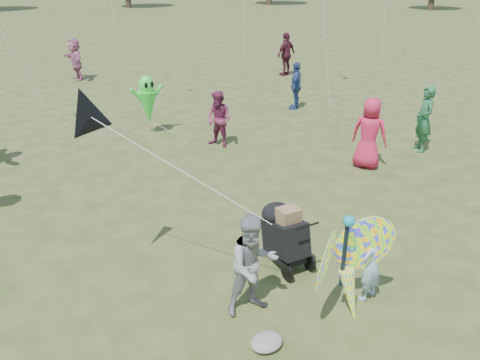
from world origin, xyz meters
name	(u,v)px	position (x,y,z in m)	size (l,w,h in m)	color
ground	(302,268)	(0.00, 0.00, 0.00)	(160.00, 160.00, 0.00)	#51592B
child_girl	(371,265)	(0.30, -1.13, 0.59)	(0.43, 0.28, 1.19)	#A0BFE3
adult_man	(253,265)	(-1.27, -0.35, 0.77)	(0.75, 0.59, 1.55)	gray
grey_bag	(267,342)	(-1.56, -1.04, 0.07)	(0.46, 0.37, 0.14)	gray
crowd_a	(369,133)	(4.20, 2.31, 0.87)	(0.85, 0.56, 1.75)	#D02146
crowd_c	(296,86)	(6.17, 7.24, 0.80)	(0.94, 0.39, 1.61)	#2E4880
crowd_e	(219,119)	(1.99, 5.62, 0.77)	(0.75, 0.58, 1.54)	#78284B
crowd_f	(424,119)	(6.24, 2.23, 0.88)	(0.64, 0.42, 1.76)	#256439
crowd_h	(286,54)	(9.39, 11.58, 0.94)	(1.10, 0.46, 1.88)	#4E1A27
crowd_j	(76,59)	(1.40, 16.11, 0.88)	(1.64, 0.52, 1.76)	#B26686
jogging_stroller	(284,232)	(-0.17, 0.29, 0.61)	(0.57, 1.08, 1.09)	black
butterfly_kite	(347,266)	(-0.25, -1.15, 0.81)	(1.74, 0.75, 1.79)	#FF2834
delta_kite_rig	(92,118)	(-2.61, 1.69, 2.63)	(2.21, 2.28, 1.81)	black
alien_kite	(148,102)	(0.87, 7.68, 0.97)	(1.12, 0.69, 1.74)	#37E93E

